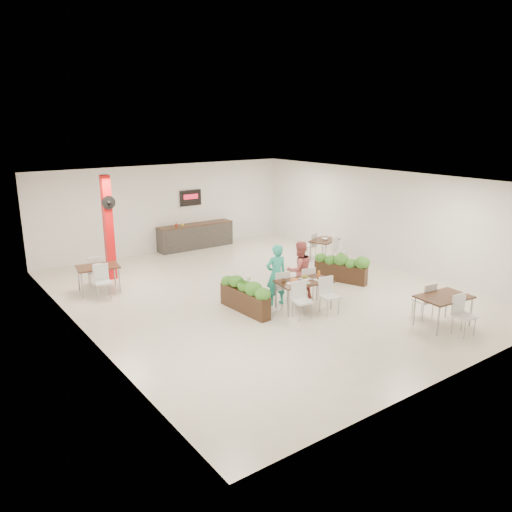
{
  "coord_description": "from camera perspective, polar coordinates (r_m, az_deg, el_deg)",
  "views": [
    {
      "loc": [
        -8.03,
        -10.81,
        4.75
      ],
      "look_at": [
        -0.19,
        0.05,
        1.1
      ],
      "focal_mm": 35.0,
      "sensor_mm": 36.0,
      "label": 1
    }
  ],
  "objects": [
    {
      "name": "planter_right",
      "position": [
        15.33,
        9.67,
        -1.14
      ],
      "size": [
        0.87,
        1.67,
        0.91
      ],
      "rotation": [
        0.0,
        0.0,
        1.92
      ],
      "color": "black",
      "rests_on": "ground"
    },
    {
      "name": "red_column",
      "position": [
        15.75,
        -16.51,
        3.24
      ],
      "size": [
        0.4,
        0.41,
        3.2
      ],
      "color": "red",
      "rests_on": "ground"
    },
    {
      "name": "planter_left",
      "position": [
        12.71,
        -1.31,
        -4.28
      ],
      "size": [
        0.48,
        1.84,
        0.96
      ],
      "rotation": [
        0.0,
        0.0,
        1.62
      ],
      "color": "black",
      "rests_on": "ground"
    },
    {
      "name": "diner_man",
      "position": [
        13.15,
        2.32,
        -2.15
      ],
      "size": [
        0.66,
        0.49,
        1.64
      ],
      "primitive_type": "imported",
      "rotation": [
        0.0,
        0.0,
        2.97
      ],
      "color": "#29B49E",
      "rests_on": "ground"
    },
    {
      "name": "service_counter",
      "position": [
        19.26,
        -6.92,
        2.36
      ],
      "size": [
        3.0,
        0.64,
        2.2
      ],
      "color": "#292624",
      "rests_on": "ground"
    },
    {
      "name": "room_shell",
      "position": [
        13.74,
        0.76,
        3.73
      ],
      "size": [
        10.1,
        12.1,
        3.22
      ],
      "color": "white",
      "rests_on": "ground"
    },
    {
      "name": "main_table",
      "position": [
        12.97,
        5.46,
        -3.32
      ],
      "size": [
        1.51,
        1.8,
        0.92
      ],
      "rotation": [
        0.0,
        0.0,
        -0.17
      ],
      "color": "black",
      "rests_on": "ground"
    },
    {
      "name": "side_table_b",
      "position": [
        17.49,
        7.82,
        1.44
      ],
      "size": [
        1.24,
        1.67,
        0.92
      ],
      "rotation": [
        0.0,
        0.0,
        0.34
      ],
      "color": "black",
      "rests_on": "ground"
    },
    {
      "name": "side_table_c",
      "position": [
        12.63,
        20.66,
        -4.81
      ],
      "size": [
        1.32,
        1.65,
        0.92
      ],
      "rotation": [
        0.0,
        0.0,
        -0.1
      ],
      "color": "black",
      "rests_on": "ground"
    },
    {
      "name": "diner_woman",
      "position": [
        13.64,
        4.97,
        -1.63
      ],
      "size": [
        0.87,
        0.73,
        1.61
      ],
      "primitive_type": "imported",
      "rotation": [
        0.0,
        0.0,
        2.97
      ],
      "color": "#D15E5D",
      "rests_on": "ground"
    },
    {
      "name": "side_table_a",
      "position": [
        14.88,
        -17.59,
        -1.58
      ],
      "size": [
        1.25,
        1.66,
        0.92
      ],
      "rotation": [
        0.0,
        0.0,
        -0.15
      ],
      "color": "black",
      "rests_on": "ground"
    },
    {
      "name": "ground",
      "position": [
        14.28,
        0.73,
        -4.18
      ],
      "size": [
        12.0,
        12.0,
        0.0
      ],
      "primitive_type": "plane",
      "color": "beige",
      "rests_on": "ground"
    }
  ]
}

